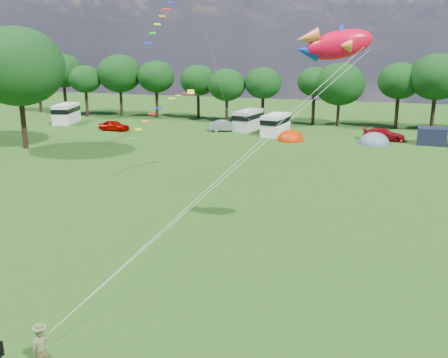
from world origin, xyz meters
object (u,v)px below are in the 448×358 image
(kite_flyer, at_px, (42,351))
(big_tree, at_px, (18,67))
(car_b, at_px, (226,126))
(tent_greyblue, at_px, (374,144))
(car_a, at_px, (114,126))
(fish_kite, at_px, (333,44))
(campervan_a, at_px, (66,113))
(tent_orange, at_px, (290,140))
(car_c, at_px, (384,134))
(campervan_b, at_px, (248,119))
(campervan_c, at_px, (276,124))

(kite_flyer, bearing_deg, big_tree, 93.98)
(car_b, distance_m, tent_greyblue, 19.68)
(car_a, height_order, fish_kite, fish_kite)
(tent_greyblue, height_order, kite_flyer, kite_flyer)
(big_tree, height_order, kite_flyer, big_tree)
(campervan_a, height_order, fish_kite, fish_kite)
(big_tree, distance_m, tent_orange, 32.12)
(tent_orange, bearing_deg, fish_kite, -76.49)
(campervan_a, height_order, tent_orange, campervan_a)
(car_c, distance_m, campervan_a, 45.32)
(campervan_a, xyz_separation_m, kite_flyer, (34.61, -50.78, -0.65))
(tent_greyblue, distance_m, kite_flyer, 48.79)
(car_b, distance_m, car_c, 20.38)
(car_c, xyz_separation_m, campervan_b, (-17.87, 2.56, 0.72))
(tent_greyblue, distance_m, fish_kite, 36.58)
(campervan_a, relative_size, tent_orange, 1.71)
(fish_kite, bearing_deg, big_tree, 139.27)
(big_tree, xyz_separation_m, campervan_c, (24.80, 17.47, -7.59))
(campervan_b, xyz_separation_m, tent_orange, (7.06, -6.13, -1.42))
(car_c, distance_m, kite_flyer, 51.78)
(kite_flyer, xyz_separation_m, fish_kite, (8.07, 13.02, 10.37))
(campervan_a, xyz_separation_m, campervan_c, (31.90, -0.35, -0.09))
(car_c, bearing_deg, fish_kite, 178.53)
(big_tree, relative_size, car_b, 3.14)
(car_b, bearing_deg, fish_kite, -175.34)
(car_c, xyz_separation_m, campervan_a, (-45.31, 0.12, 0.80))
(big_tree, relative_size, tent_greyblue, 3.29)
(big_tree, bearing_deg, campervan_b, 44.90)
(campervan_b, xyz_separation_m, campervan_c, (4.47, -2.79, -0.01))
(car_a, relative_size, tent_greyblue, 1.05)
(car_b, relative_size, campervan_c, 0.74)
(kite_flyer, relative_size, fish_kite, 0.44)
(tent_orange, distance_m, fish_kite, 36.80)
(fish_kite, bearing_deg, campervan_b, 99.30)
(big_tree, relative_size, car_a, 3.13)
(car_b, bearing_deg, campervan_a, 70.51)
(campervan_b, relative_size, tent_greyblue, 1.43)
(campervan_a, relative_size, fish_kite, 1.56)
(campervan_b, bearing_deg, car_c, -89.61)
(campervan_b, relative_size, tent_orange, 1.59)
(car_b, bearing_deg, campervan_c, -116.14)
(car_a, bearing_deg, car_b, -71.36)
(tent_orange, relative_size, kite_flyer, 2.08)
(kite_flyer, bearing_deg, car_b, 64.84)
(big_tree, relative_size, campervan_c, 2.34)
(campervan_a, height_order, kite_flyer, campervan_a)
(kite_flyer, bearing_deg, campervan_a, 88.40)
(big_tree, xyz_separation_m, fish_kite, (35.58, -19.93, 2.23))
(car_a, height_order, campervan_b, campervan_b)
(car_c, height_order, campervan_b, campervan_b)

